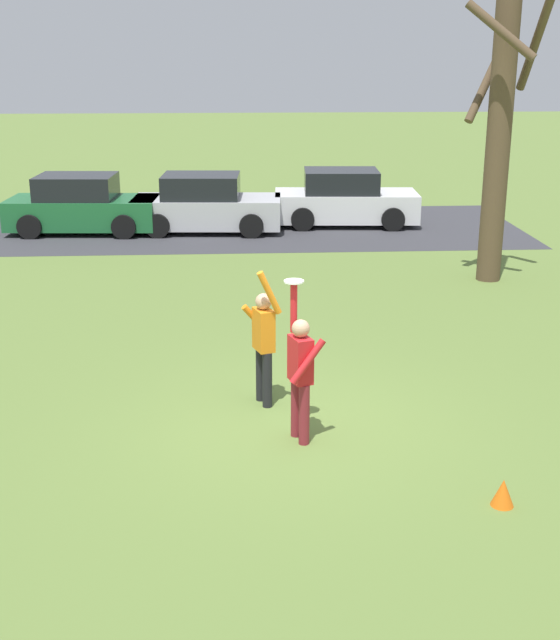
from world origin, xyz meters
The scene contains 10 objects.
ground_plane centered at (0.00, 0.00, 0.00)m, with size 120.00×120.00×0.00m, color olive.
person_catcher centered at (0.06, -0.43, 0.98)m, with size 0.48×0.59×2.08m.
person_defender centered at (-0.36, 0.79, 0.98)m, with size 0.56×0.63×2.04m.
frisbee_disc centered at (-0.01, -0.22, 2.09)m, with size 0.25×0.25×0.02m, color white.
parked_car_green centered at (-4.93, 13.14, 0.73)m, with size 4.21×2.24×1.59m.
parked_car_silver centered at (-1.49, 13.05, 0.73)m, with size 4.21×2.24×1.59m.
parked_car_white centered at (2.52, 13.74, 0.73)m, with size 4.21×2.24×1.59m.
parking_strip centered at (-1.17, 13.42, 0.00)m, with size 17.22×6.40×0.01m, color #38383D.
bare_tree_tall centered at (4.91, 7.39, 3.22)m, with size 1.80×1.80×6.13m.
field_cone_orange centered at (2.19, -2.25, 0.16)m, with size 0.26×0.26×0.32m, color orange.
Camera 1 is at (-0.80, -10.46, 4.87)m, focal length 47.40 mm.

